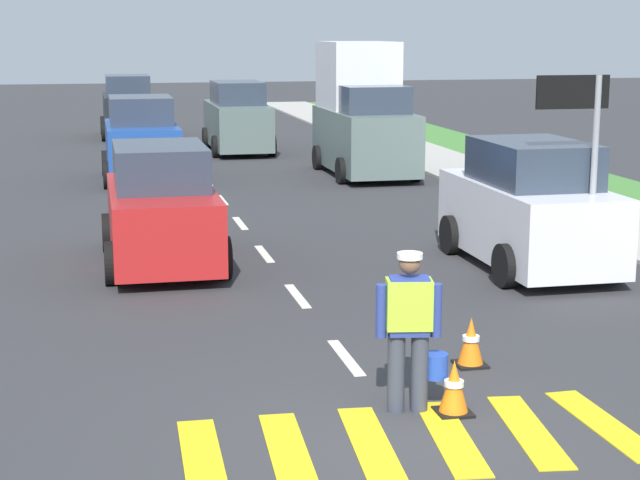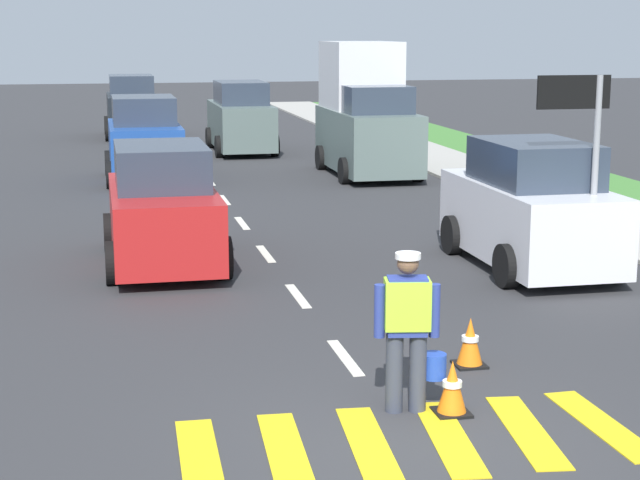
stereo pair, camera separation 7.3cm
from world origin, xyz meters
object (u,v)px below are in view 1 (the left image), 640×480
car_outgoing_far (237,119)px  car_oncoming_lead (161,210)px  lane_direction_sign (581,128)px  car_oncoming_third (128,108)px  traffic_cone_far (454,388)px  delivery_truck (363,115)px  car_parked_curbside (529,209)px  car_oncoming_second (142,142)px  road_worker (411,324)px  traffic_cone_near (471,342)px

car_outgoing_far → car_oncoming_lead: (-3.49, -15.87, -0.12)m
lane_direction_sign → car_oncoming_third: (-5.84, 24.19, -1.36)m
traffic_cone_far → delivery_truck: size_ratio=0.12×
delivery_truck → lane_direction_sign: bearing=-89.9°
car_parked_curbside → delivery_truck: bearing=89.0°
lane_direction_sign → car_outgoing_far: 18.89m
car_oncoming_second → road_worker: bearing=-84.0°
lane_direction_sign → traffic_cone_near: (-2.95, -3.40, -2.12)m
road_worker → car_oncoming_third: (-1.75, 28.85, 0.11)m
traffic_cone_far → car_oncoming_second: 17.77m
car_outgoing_far → car_parked_curbside: car_outgoing_far is taller
lane_direction_sign → car_oncoming_lead: size_ratio=0.79×
road_worker → car_oncoming_second: 17.53m
road_worker → delivery_truck: bearing=76.9°
road_worker → lane_direction_sign: (4.08, 4.65, 1.48)m
traffic_cone_far → car_outgoing_far: (1.06, 23.49, 0.77)m
traffic_cone_near → car_oncoming_lead: 6.97m
road_worker → car_outgoing_far: (1.48, 23.31, 0.12)m
road_worker → traffic_cone_near: (1.13, 1.25, -0.64)m
traffic_cone_far → car_outgoing_far: car_outgoing_far is taller
lane_direction_sign → traffic_cone_far: bearing=-127.2°
road_worker → lane_direction_sign: lane_direction_sign is taller
car_oncoming_third → lane_direction_sign: bearing=-76.4°
car_parked_curbside → lane_direction_sign: bearing=-80.1°
delivery_truck → car_outgoing_far: size_ratio=1.05×
car_oncoming_second → lane_direction_sign: bearing=-65.1°
car_oncoming_second → traffic_cone_near: bearing=-79.6°
delivery_truck → car_outgoing_far: bearing=113.6°
road_worker → car_oncoming_third: size_ratio=0.41×
traffic_cone_near → car_oncoming_lead: car_oncoming_lead is taller
lane_direction_sign → traffic_cone_near: bearing=-131.0°
traffic_cone_near → car_parked_curbside: 5.45m
traffic_cone_near → car_parked_curbside: bearing=59.7°
lane_direction_sign → car_parked_curbside: lane_direction_sign is taller
car_outgoing_far → delivery_truck: bearing=-66.4°
delivery_truck → road_worker: bearing=-103.1°
delivery_truck → car_oncoming_lead: (-6.07, -9.96, -0.68)m
car_oncoming_lead → traffic_cone_near: bearing=-63.1°
road_worker → traffic_cone_far: bearing=-23.5°
car_oncoming_lead → car_parked_curbside: size_ratio=1.01×
traffic_cone_near → car_outgoing_far: bearing=89.1°
traffic_cone_near → traffic_cone_far: size_ratio=1.03×
traffic_cone_near → car_oncoming_third: (-2.88, 27.59, 0.75)m
lane_direction_sign → car_oncoming_third: 24.93m
car_oncoming_lead → road_worker: bearing=-74.9°
car_oncoming_third → car_parked_curbside: car_oncoming_third is taller
lane_direction_sign → car_oncoming_second: bearing=114.9°
lane_direction_sign → delivery_truck: bearing=90.1°
car_outgoing_far → car_oncoming_lead: car_outgoing_far is taller
car_oncoming_lead → car_outgoing_far: bearing=77.6°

